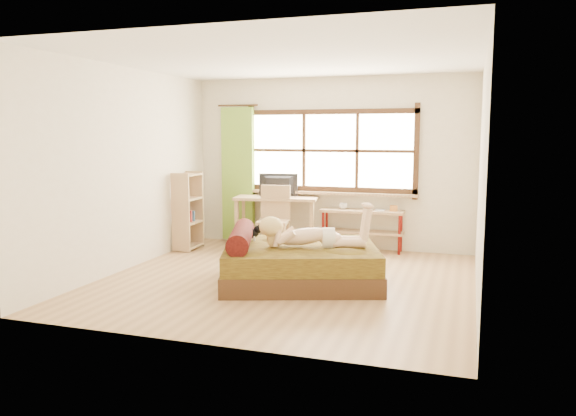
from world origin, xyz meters
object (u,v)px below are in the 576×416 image
(bed, at_px, (297,263))
(woman, at_px, (311,224))
(pipe_shelf, at_px, (363,221))
(chair, at_px, (274,215))
(kitten, at_px, (249,232))
(desk, at_px, (277,203))
(bookshelf, at_px, (188,211))

(bed, relative_size, woman, 1.72)
(bed, relative_size, pipe_shelf, 1.73)
(woman, relative_size, chair, 1.27)
(kitten, bearing_deg, desk, 79.84)
(chair, distance_m, bookshelf, 1.38)
(pipe_shelf, distance_m, bookshelf, 2.75)
(desk, bearing_deg, kitten, -90.17)
(bed, bearing_deg, bookshelf, 129.14)
(kitten, xyz_separation_m, desk, (-0.28, 1.89, 0.13))
(desk, relative_size, chair, 1.35)
(desk, xyz_separation_m, pipe_shelf, (1.38, 0.12, -0.24))
(kitten, bearing_deg, bed, -28.34)
(bed, distance_m, chair, 1.89)
(pipe_shelf, relative_size, bookshelf, 1.07)
(woman, relative_size, bookshelf, 1.07)
(desk, xyz_separation_m, bookshelf, (-1.27, -0.60, -0.09))
(pipe_shelf, bearing_deg, woman, -96.94)
(kitten, height_order, desk, desk)
(kitten, distance_m, chair, 1.55)
(kitten, relative_size, chair, 0.27)
(chair, relative_size, bookshelf, 0.85)
(kitten, bearing_deg, woman, -28.49)
(kitten, height_order, chair, chair)
(pipe_shelf, bearing_deg, desk, -176.08)
(woman, relative_size, desk, 0.94)
(woman, distance_m, bookshelf, 2.83)
(bookshelf, bearing_deg, kitten, -41.09)
(bed, relative_size, chair, 2.18)
(woman, bearing_deg, bookshelf, 130.63)
(chair, bearing_deg, desk, 94.78)
(bookshelf, bearing_deg, chair, 8.66)
(bed, height_order, woman, woman)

